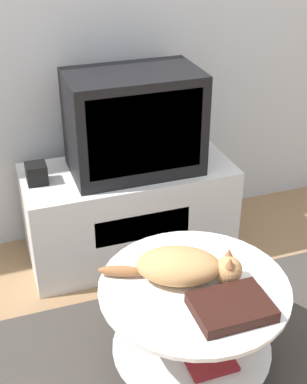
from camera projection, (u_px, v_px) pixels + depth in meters
name	position (u px, v px, depth m)	size (l,w,h in m)	color
ground_plane	(187.00, 371.00, 2.21)	(12.00, 12.00, 0.00)	#93704C
rug	(187.00, 369.00, 2.20)	(2.02, 1.06, 0.02)	#3D3833
tv_stand	(129.00, 211.00, 2.81)	(1.06, 0.48, 0.51)	silver
tv	(134.00, 123.00, 2.56)	(0.63, 0.38, 0.50)	black
speaker	(37.00, 173.00, 2.53)	(0.10, 0.10, 0.10)	black
coffee_table	(192.00, 316.00, 2.10)	(0.73, 0.73, 0.41)	#B2B2B7
dvd_box	(231.00, 307.00, 1.88)	(0.27, 0.21, 0.04)	black
cat	(183.00, 266.00, 2.02)	(0.52, 0.30, 0.13)	tan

